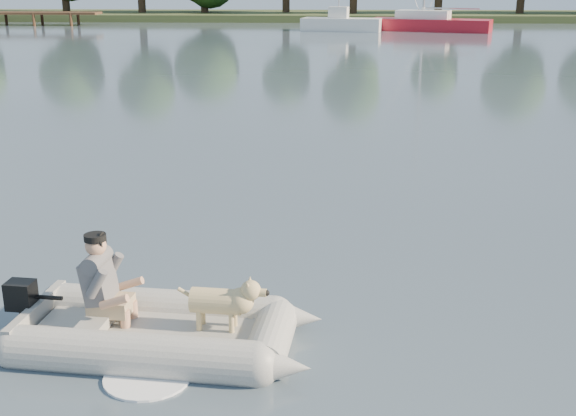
{
  "coord_description": "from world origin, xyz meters",
  "views": [
    {
      "loc": [
        0.91,
        -7.04,
        3.72
      ],
      "look_at": [
        0.49,
        2.2,
        0.75
      ],
      "focal_mm": 45.0,
      "sensor_mm": 36.0,
      "label": 1
    }
  ],
  "objects_px": {
    "dinghy": "(159,298)",
    "sailboat": "(429,24)",
    "dog": "(216,305)",
    "motorboat": "(342,15)",
    "man": "(100,277)"
  },
  "relations": [
    {
      "from": "dinghy",
      "to": "man",
      "type": "distance_m",
      "value": 0.67
    },
    {
      "from": "dog",
      "to": "sailboat",
      "type": "relative_size",
      "value": 0.07
    },
    {
      "from": "dinghy",
      "to": "sailboat",
      "type": "relative_size",
      "value": 0.36
    },
    {
      "from": "dog",
      "to": "motorboat",
      "type": "height_order",
      "value": "motorboat"
    },
    {
      "from": "dog",
      "to": "sailboat",
      "type": "xyz_separation_m",
      "value": [
        8.76,
        47.2,
        0.04
      ]
    },
    {
      "from": "man",
      "to": "dog",
      "type": "xyz_separation_m",
      "value": [
        1.24,
        -0.12,
        -0.24
      ]
    },
    {
      "from": "dog",
      "to": "sailboat",
      "type": "distance_m",
      "value": 48.01
    },
    {
      "from": "motorboat",
      "to": "sailboat",
      "type": "distance_m",
      "value": 6.34
    },
    {
      "from": "dog",
      "to": "man",
      "type": "bearing_deg",
      "value": 180.0
    },
    {
      "from": "dinghy",
      "to": "motorboat",
      "type": "height_order",
      "value": "motorboat"
    },
    {
      "from": "dinghy",
      "to": "dog",
      "type": "relative_size",
      "value": 4.95
    },
    {
      "from": "dinghy",
      "to": "dog",
      "type": "height_order",
      "value": "dinghy"
    },
    {
      "from": "man",
      "to": "dog",
      "type": "bearing_deg",
      "value": -0.0
    },
    {
      "from": "man",
      "to": "sailboat",
      "type": "relative_size",
      "value": 0.08
    },
    {
      "from": "dinghy",
      "to": "sailboat",
      "type": "xyz_separation_m",
      "value": [
        9.36,
        47.19,
        -0.03
      ]
    }
  ]
}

